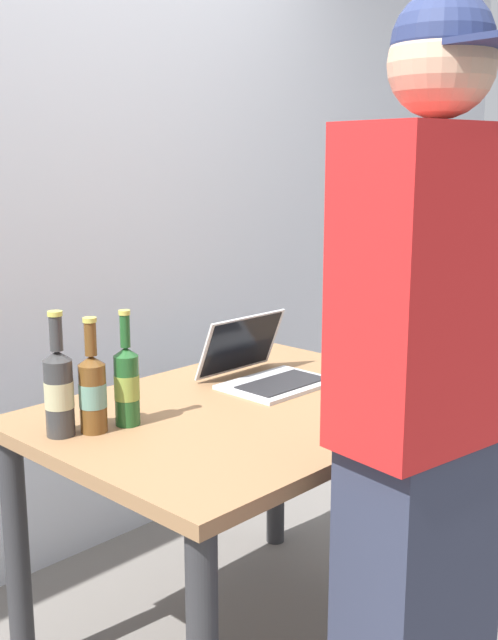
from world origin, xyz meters
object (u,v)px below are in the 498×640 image
Objects in this scene: laptop at (264,369)px; beer_bottle_green at (127,383)px; beer_bottle_brown at (59,389)px; beer_bottle_amber at (93,390)px; person_figure at (424,419)px.

laptop is 1.08× the size of beer_bottle_green.
beer_bottle_brown is at bearing 160.44° from beer_bottle_green.
beer_bottle_brown is at bearing 175.31° from laptop.
beer_bottle_brown is (-0.71, 0.06, 0.08)m from laptop.
beer_bottle_brown is at bearing 151.78° from beer_bottle_amber.
laptop is 0.19× the size of person_figure.
person_figure is at bearing -74.94° from beer_bottle_green.
beer_bottle_amber is (-0.63, 0.02, 0.07)m from laptop.
beer_bottle_brown reaches higher than beer_bottle_green.
laptop is at bearing 0.19° from beer_bottle_green.
beer_bottle_amber is 0.10m from beer_bottle_green.
person_figure reaches higher than beer_bottle_green.
laptop is at bearing -1.65° from beer_bottle_amber.
beer_bottle_amber is at bearing -28.22° from beer_bottle_brown.
person_figure reaches higher than beer_bottle_amber.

